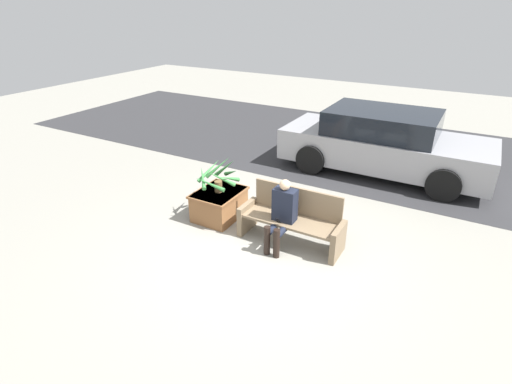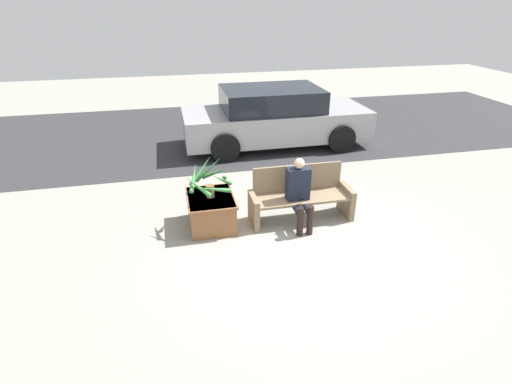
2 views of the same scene
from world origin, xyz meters
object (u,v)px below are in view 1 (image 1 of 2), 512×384
object	(u,v)px
person_seated	(282,213)
planter_box	(219,203)
potted_plant	(218,176)
bench	(292,219)
parked_car	(383,143)

from	to	relation	value
person_seated	planter_box	world-z (taller)	person_seated
potted_plant	bench	bearing A→B (deg)	-3.15
parked_car	planter_box	bearing A→B (deg)	-119.25
potted_plant	planter_box	bearing A→B (deg)	-136.87
planter_box	potted_plant	xyz separation A→B (m)	(0.00, 0.00, 0.55)
person_seated	planter_box	xyz separation A→B (m)	(-1.41, 0.29, -0.33)
person_seated	potted_plant	distance (m)	1.46
planter_box	parked_car	size ratio (longest dim) A/B	0.20
person_seated	potted_plant	size ratio (longest dim) A/B	1.42
planter_box	potted_plant	distance (m)	0.55
bench	potted_plant	bearing A→B (deg)	176.85
person_seated	parked_car	bearing A→B (deg)	80.85
potted_plant	parked_car	bearing A→B (deg)	60.77
bench	planter_box	bearing A→B (deg)	177.02
bench	planter_box	distance (m)	1.51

